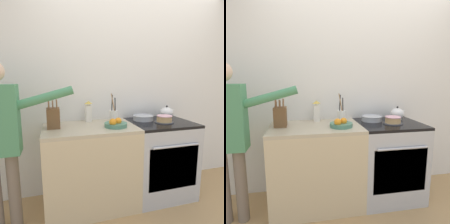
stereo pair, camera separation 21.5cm
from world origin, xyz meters
TOP-DOWN VIEW (x-y plane):
  - ground_plane at (0.00, 0.00)m, footprint 16.00×16.00m
  - wall_back at (0.00, 0.68)m, footprint 8.00×0.04m
  - counter_cabinet at (-0.61, 0.33)m, footprint 0.98×0.66m
  - stove_range at (0.24, 0.33)m, footprint 0.72×0.69m
  - layer_cake at (0.26, 0.27)m, footprint 0.22×0.22m
  - tea_kettle at (0.43, 0.49)m, footprint 0.20×0.17m
  - mixing_bowl at (0.08, 0.46)m, footprint 0.26×0.26m
  - knife_block at (-0.98, 0.37)m, footprint 0.13×0.15m
  - utensil_crock at (-0.29, 0.49)m, footprint 0.10×0.10m
  - fruit_bowl at (-0.35, 0.22)m, footprint 0.24×0.24m
  - milk_carton at (-0.58, 0.56)m, footprint 0.07×0.07m
  - person_baker at (-1.43, 0.16)m, footprint 0.91×0.20m

SIDE VIEW (x-z plane):
  - ground_plane at x=0.00m, z-range 0.00..0.00m
  - counter_cabinet at x=-0.61m, z-range 0.00..0.91m
  - stove_range at x=0.24m, z-range 0.00..0.91m
  - person_baker at x=-1.43m, z-range 0.15..1.71m
  - mixing_bowl at x=0.08m, z-range 0.91..0.97m
  - fruit_bowl at x=-0.35m, z-range 0.89..0.99m
  - layer_cake at x=0.26m, z-range 0.90..0.99m
  - tea_kettle at x=0.43m, z-range 0.89..1.06m
  - utensil_crock at x=-0.29m, z-range 0.81..1.15m
  - knife_block at x=-0.98m, z-range 0.86..1.17m
  - milk_carton at x=-0.58m, z-range 0.90..1.15m
  - wall_back at x=0.00m, z-range 0.00..2.60m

